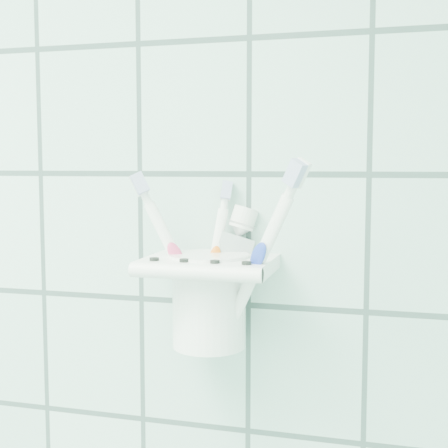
% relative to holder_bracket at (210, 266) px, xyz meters
% --- Properties ---
extents(holder_bracket, '(0.14, 0.11, 0.04)m').
position_rel_holder_bracket_xyz_m(holder_bracket, '(0.00, 0.00, 0.00)').
color(holder_bracket, white).
rests_on(holder_bracket, wall_back).
extents(cup, '(0.09, 0.09, 0.10)m').
position_rel_holder_bracket_xyz_m(cup, '(-0.00, 0.00, -0.04)').
color(cup, white).
rests_on(cup, holder_bracket).
extents(toothbrush_pink, '(0.09, 0.03, 0.20)m').
position_rel_holder_bracket_xyz_m(toothbrush_pink, '(0.01, 0.00, 0.02)').
color(toothbrush_pink, white).
rests_on(toothbrush_pink, cup).
extents(toothbrush_blue, '(0.03, 0.05, 0.18)m').
position_rel_holder_bracket_xyz_m(toothbrush_blue, '(-0.01, -0.00, 0.01)').
color(toothbrush_blue, white).
rests_on(toothbrush_blue, cup).
extents(toothbrush_orange, '(0.10, 0.06, 0.22)m').
position_rel_holder_bracket_xyz_m(toothbrush_orange, '(0.02, -0.00, 0.03)').
color(toothbrush_orange, white).
rests_on(toothbrush_orange, cup).
extents(toothpaste_tube, '(0.07, 0.04, 0.16)m').
position_rel_holder_bracket_xyz_m(toothpaste_tube, '(-0.01, 0.02, 0.00)').
color(toothpaste_tube, silver).
rests_on(toothpaste_tube, cup).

